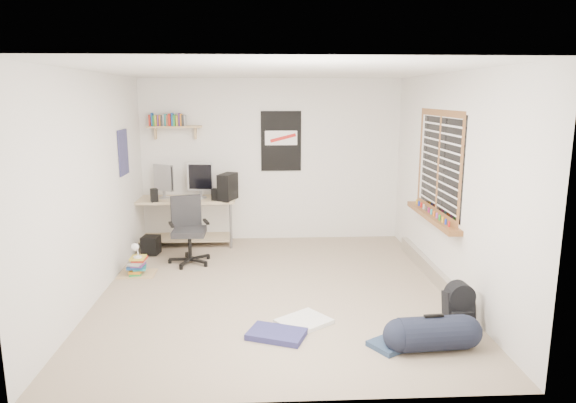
{
  "coord_description": "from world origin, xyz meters",
  "views": [
    {
      "loc": [
        -0.14,
        -5.69,
        2.24
      ],
      "look_at": [
        0.16,
        0.24,
        1.01
      ],
      "focal_mm": 32.0,
      "sensor_mm": 36.0,
      "label": 1
    }
  ],
  "objects_px": {
    "duffel_bag": "(433,335)",
    "backpack": "(459,310)",
    "office_chair": "(189,228)",
    "desk": "(185,221)",
    "book_stack": "(137,263)"
  },
  "relations": [
    {
      "from": "duffel_bag",
      "to": "backpack",
      "type": "bearing_deg",
      "value": 41.96
    },
    {
      "from": "duffel_bag",
      "to": "office_chair",
      "type": "bearing_deg",
      "value": 130.15
    },
    {
      "from": "desk",
      "to": "office_chair",
      "type": "relative_size",
      "value": 1.71
    },
    {
      "from": "desk",
      "to": "office_chair",
      "type": "xyz_separation_m",
      "value": [
        0.2,
        -0.95,
        0.12
      ]
    },
    {
      "from": "backpack",
      "to": "book_stack",
      "type": "relative_size",
      "value": 0.85
    },
    {
      "from": "desk",
      "to": "duffel_bag",
      "type": "xyz_separation_m",
      "value": [
        2.71,
        -3.52,
        -0.22
      ]
    },
    {
      "from": "office_chair",
      "to": "backpack",
      "type": "relative_size",
      "value": 2.51
    },
    {
      "from": "office_chair",
      "to": "book_stack",
      "type": "xyz_separation_m",
      "value": [
        -0.61,
        -0.43,
        -0.34
      ]
    },
    {
      "from": "duffel_bag",
      "to": "book_stack",
      "type": "bearing_deg",
      "value": 141.42
    },
    {
      "from": "office_chair",
      "to": "backpack",
      "type": "xyz_separation_m",
      "value": [
        2.89,
        -2.17,
        -0.29
      ]
    },
    {
      "from": "office_chair",
      "to": "backpack",
      "type": "bearing_deg",
      "value": -54.87
    },
    {
      "from": "backpack",
      "to": "book_stack",
      "type": "xyz_separation_m",
      "value": [
        -3.5,
        1.74,
        -0.05
      ]
    },
    {
      "from": "backpack",
      "to": "duffel_bag",
      "type": "height_order",
      "value": "duffel_bag"
    },
    {
      "from": "backpack",
      "to": "duffel_bag",
      "type": "distance_m",
      "value": 0.56
    },
    {
      "from": "office_chair",
      "to": "duffel_bag",
      "type": "relative_size",
      "value": 1.49
    }
  ]
}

